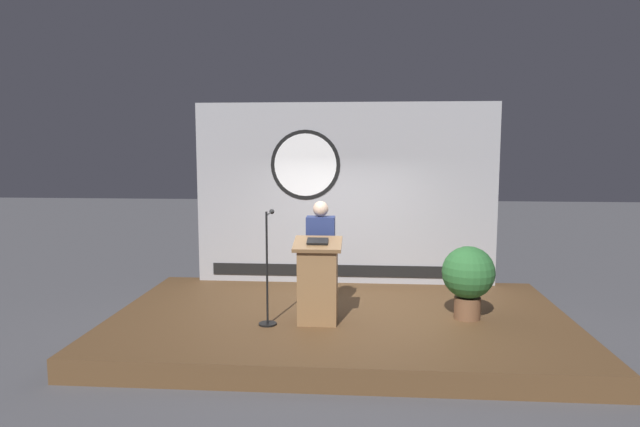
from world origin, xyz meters
name	(u,v)px	position (x,y,z in m)	size (l,w,h in m)	color
ground_plane	(340,334)	(0.00, 0.00, 0.00)	(40.00, 40.00, 0.00)	#4C4C51
stage_platform	(340,324)	(0.00, 0.00, 0.15)	(6.40, 4.00, 0.30)	brown
banner_display	(344,194)	(-0.02, 1.85, 1.85)	(5.15, 0.12, 3.11)	#9E9EA3
podium	(318,282)	(-0.28, -0.44, 0.86)	(0.64, 0.50, 1.15)	olive
speaker_person	(321,256)	(-0.28, 0.04, 1.12)	(0.40, 0.26, 1.60)	black
microphone_stand	(268,284)	(-0.94, -0.53, 0.85)	(0.24, 0.59, 1.52)	black
potted_plant	(468,276)	(1.76, -0.10, 0.90)	(0.72, 0.72, 1.01)	brown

